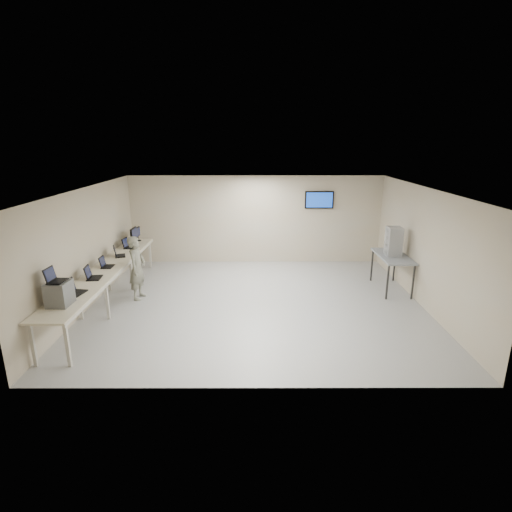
{
  "coord_description": "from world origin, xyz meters",
  "views": [
    {
      "loc": [
        -0.02,
        -9.1,
        3.86
      ],
      "look_at": [
        0.0,
        0.2,
        1.15
      ],
      "focal_mm": 28.0,
      "sensor_mm": 36.0,
      "label": 1
    }
  ],
  "objects_px": {
    "side_table": "(393,258)",
    "soldier": "(137,268)",
    "workbench": "(107,271)",
    "equipment_box": "(59,293)"
  },
  "relations": [
    {
      "from": "workbench",
      "to": "soldier",
      "type": "xyz_separation_m",
      "value": [
        0.64,
        0.33,
        -0.02
      ]
    },
    {
      "from": "soldier",
      "to": "equipment_box",
      "type": "bearing_deg",
      "value": 171.49
    },
    {
      "from": "side_table",
      "to": "soldier",
      "type": "bearing_deg",
      "value": -174.68
    },
    {
      "from": "workbench",
      "to": "side_table",
      "type": "relative_size",
      "value": 3.79
    },
    {
      "from": "workbench",
      "to": "soldier",
      "type": "distance_m",
      "value": 0.72
    },
    {
      "from": "workbench",
      "to": "equipment_box",
      "type": "relative_size",
      "value": 13.17
    },
    {
      "from": "equipment_box",
      "to": "side_table",
      "type": "distance_m",
      "value": 7.9
    },
    {
      "from": "workbench",
      "to": "equipment_box",
      "type": "bearing_deg",
      "value": -91.63
    },
    {
      "from": "workbench",
      "to": "soldier",
      "type": "height_order",
      "value": "soldier"
    },
    {
      "from": "side_table",
      "to": "equipment_box",
      "type": "bearing_deg",
      "value": -156.58
    }
  ]
}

